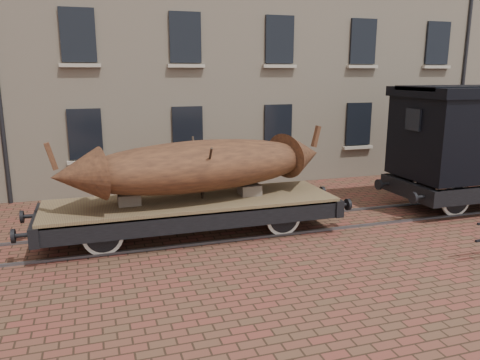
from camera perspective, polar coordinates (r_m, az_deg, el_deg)
name	(u,v)px	position (r m, az deg, el deg)	size (l,w,h in m)	color
ground	(310,223)	(13.62, 8.50, -5.23)	(90.00, 90.00, 0.00)	#4E3323
warehouse_cream	(279,12)	(23.46, 4.72, 19.72)	(40.00, 10.19, 14.00)	#C9B395
rail_track	(310,222)	(13.61, 8.51, -5.11)	(30.00, 1.52, 0.06)	#59595E
flatcar_wagon	(192,207)	(12.30, -5.86, -3.26)	(8.44, 2.29, 1.27)	brown
iron_boat	(202,165)	(12.11, -4.68, 1.79)	(7.42, 3.09, 1.75)	brown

